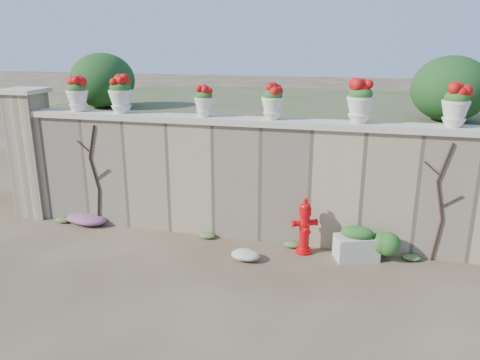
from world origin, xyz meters
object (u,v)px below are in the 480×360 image
(planter_box, at_px, (357,244))
(terracotta_pot, at_px, (457,118))
(fire_hydrant, at_px, (305,226))
(urn_pot_0, at_px, (77,95))

(planter_box, distance_m, terracotta_pot, 2.41)
(fire_hydrant, relative_size, planter_box, 1.25)
(planter_box, relative_size, terracotta_pot, 2.64)
(planter_box, height_order, urn_pot_0, urn_pot_0)
(fire_hydrant, bearing_deg, urn_pot_0, 149.18)
(planter_box, height_order, terracotta_pot, terracotta_pot)
(planter_box, bearing_deg, urn_pot_0, 153.93)
(planter_box, relative_size, urn_pot_0, 1.24)
(planter_box, distance_m, urn_pot_0, 5.52)
(fire_hydrant, height_order, terracotta_pot, terracotta_pot)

